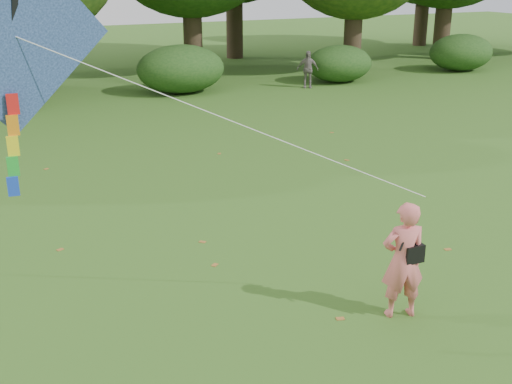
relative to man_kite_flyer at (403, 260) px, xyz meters
name	(u,v)px	position (x,y,z in m)	size (l,w,h in m)	color
ground	(391,324)	(-0.25, -0.16, -0.86)	(100.00, 100.00, 0.00)	#265114
man_kite_flyer	(403,260)	(0.00, 0.00, 0.00)	(0.63, 0.41, 1.73)	#E26A6A
bystander_right	(308,69)	(7.81, 16.59, -0.11)	(0.88, 0.37, 1.50)	slate
crossbody_bag	(412,252)	(0.12, -0.03, 0.11)	(0.43, 0.20, 0.70)	black
flying_kite	(15,40)	(-4.62, 1.71, 3.06)	(6.07, 2.16, 3.42)	#253EA2
shrub_band	(87,79)	(-0.97, 17.44, -0.01)	(39.15, 3.22, 1.88)	#264919
fallen_leaves	(278,205)	(0.44, 4.73, -0.86)	(9.27, 9.66, 0.01)	#965F29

